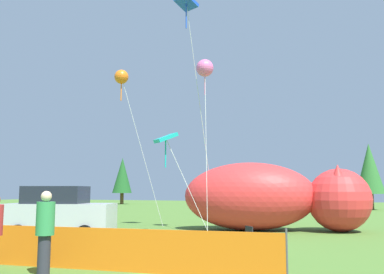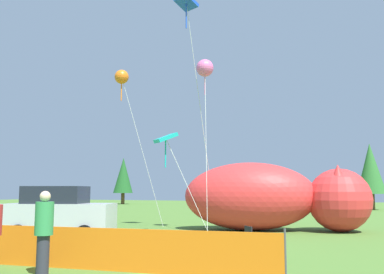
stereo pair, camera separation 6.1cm
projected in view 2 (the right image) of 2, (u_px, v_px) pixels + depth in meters
ground_plane at (160, 248)px, 14.22m from camera, size 120.00×120.00×0.00m
parked_car at (59, 213)px, 16.76m from camera, size 4.42×2.82×2.07m
folding_chair at (253, 240)px, 12.16m from camera, size 0.72×0.72×0.89m
inflatable_cat at (271, 199)px, 20.37m from camera, size 8.93×4.38×3.24m
safety_fence at (108, 249)px, 10.25m from camera, size 8.40×0.64×1.10m
spectator_in_yellow_shirt at (44, 229)px, 9.68m from camera, size 0.41×0.41×1.90m
kite_blue_box at (187, 8)px, 20.67m from camera, size 1.29×3.03×11.18m
kite_teal_diamond at (166, 139)px, 18.77m from camera, size 2.64×1.26×4.47m
kite_orange_flower at (122, 78)px, 22.85m from camera, size 2.32×1.69×8.31m
kite_pink_octopus at (205, 69)px, 20.30m from camera, size 1.08×2.08×8.10m
horizon_tree_east at (371, 169)px, 42.01m from camera, size 2.73×2.73×6.51m
horizon_tree_west at (123, 176)px, 59.03m from camera, size 2.67×2.67×6.37m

